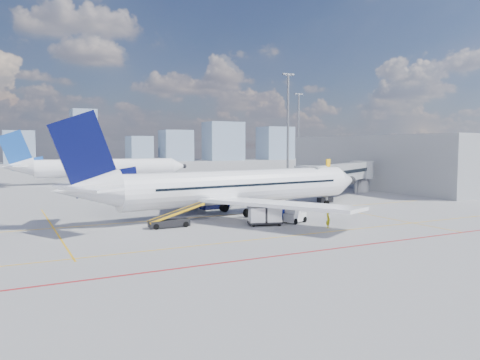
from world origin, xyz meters
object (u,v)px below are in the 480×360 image
object	(u,v)px
main_aircraft	(230,188)
belt_loader	(170,221)
baggage_tug	(294,215)
ramp_worker	(328,220)
second_aircraft	(99,168)
cargo_dolly	(265,215)

from	to	relation	value
main_aircraft	belt_loader	xyz separation A→B (m)	(-8.92, -4.65, -2.61)
main_aircraft	baggage_tug	distance (m)	9.19
belt_loader	ramp_worker	size ratio (longest dim) A/B	3.52
main_aircraft	baggage_tug	world-z (taller)	main_aircraft
baggage_tug	belt_loader	xyz separation A→B (m)	(-12.49, 3.47, -0.20)
second_aircraft	belt_loader	xyz separation A→B (m)	(-4.11, -59.82, -2.62)
main_aircraft	cargo_dolly	bearing A→B (deg)	-95.90
belt_loader	cargo_dolly	bearing A→B (deg)	-20.34
main_aircraft	ramp_worker	bearing A→B (deg)	-74.33
baggage_tug	cargo_dolly	distance (m)	3.58
cargo_dolly	belt_loader	distance (m)	9.57
belt_loader	baggage_tug	bearing A→B (deg)	-14.71
second_aircraft	baggage_tug	xyz separation A→B (m)	(8.38, -63.29, -2.42)
belt_loader	ramp_worker	world-z (taller)	belt_loader
main_aircraft	ramp_worker	size ratio (longest dim) A/B	24.85
ramp_worker	cargo_dolly	bearing A→B (deg)	61.11
main_aircraft	belt_loader	size ratio (longest dim) A/B	7.06
baggage_tug	belt_loader	world-z (taller)	belt_loader
main_aircraft	second_aircraft	world-z (taller)	main_aircraft
main_aircraft	second_aircraft	distance (m)	55.38
second_aircraft	cargo_dolly	size ratio (longest dim) A/B	10.54
main_aircraft	cargo_dolly	world-z (taller)	main_aircraft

